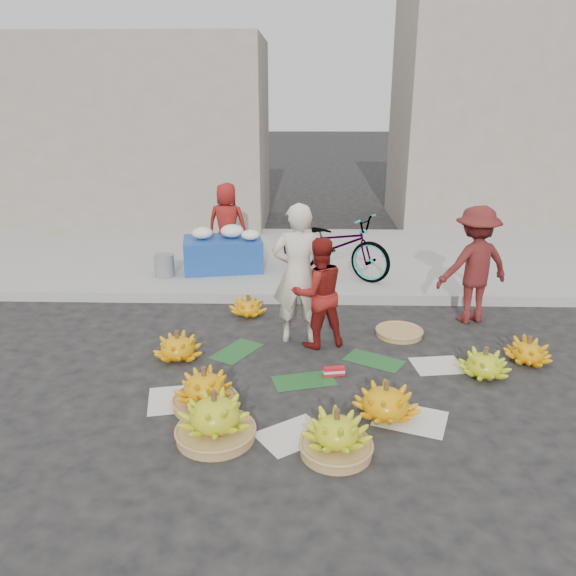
{
  "coord_description": "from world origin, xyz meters",
  "views": [
    {
      "loc": [
        -0.12,
        -5.5,
        2.9
      ],
      "look_at": [
        -0.3,
        0.79,
        0.7
      ],
      "focal_mm": 35.0,
      "sensor_mm": 36.0,
      "label": 1
    }
  ],
  "objects_px": {
    "flower_table": "(223,252)",
    "banana_bunch_0": "(205,390)",
    "banana_bunch_4": "(485,363)",
    "vendor_cream": "(298,274)",
    "bicycle": "(335,245)"
  },
  "relations": [
    {
      "from": "banana_bunch_0",
      "to": "vendor_cream",
      "type": "height_order",
      "value": "vendor_cream"
    },
    {
      "from": "banana_bunch_0",
      "to": "vendor_cream",
      "type": "distance_m",
      "value": 1.94
    },
    {
      "from": "vendor_cream",
      "to": "bicycle",
      "type": "xyz_separation_m",
      "value": [
        0.55,
        2.26,
        -0.23
      ]
    },
    {
      "from": "flower_table",
      "to": "bicycle",
      "type": "xyz_separation_m",
      "value": [
        1.81,
        -0.27,
        0.2
      ]
    },
    {
      "from": "banana_bunch_4",
      "to": "vendor_cream",
      "type": "height_order",
      "value": "vendor_cream"
    },
    {
      "from": "banana_bunch_4",
      "to": "vendor_cream",
      "type": "xyz_separation_m",
      "value": [
        -2.02,
        0.87,
        0.71
      ]
    },
    {
      "from": "banana_bunch_0",
      "to": "banana_bunch_4",
      "type": "xyz_separation_m",
      "value": [
        2.9,
        0.73,
        -0.04
      ]
    },
    {
      "from": "banana_bunch_4",
      "to": "vendor_cream",
      "type": "relative_size",
      "value": 0.36
    },
    {
      "from": "vendor_cream",
      "to": "banana_bunch_0",
      "type": "bearing_deg",
      "value": 63.58
    },
    {
      "from": "banana_bunch_0",
      "to": "banana_bunch_4",
      "type": "distance_m",
      "value": 2.99
    },
    {
      "from": "banana_bunch_4",
      "to": "bicycle",
      "type": "xyz_separation_m",
      "value": [
        -1.47,
        3.12,
        0.48
      ]
    },
    {
      "from": "banana_bunch_4",
      "to": "flower_table",
      "type": "distance_m",
      "value": 4.73
    },
    {
      "from": "bicycle",
      "to": "flower_table",
      "type": "bearing_deg",
      "value": 112.94
    },
    {
      "from": "flower_table",
      "to": "banana_bunch_0",
      "type": "bearing_deg",
      "value": -95.21
    },
    {
      "from": "banana_bunch_0",
      "to": "flower_table",
      "type": "xyz_separation_m",
      "value": [
        -0.38,
        4.12,
        0.24
      ]
    }
  ]
}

